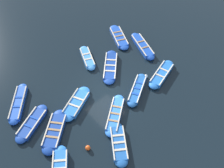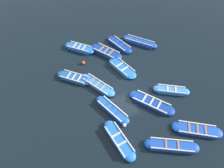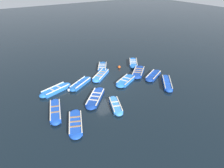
# 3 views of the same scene
# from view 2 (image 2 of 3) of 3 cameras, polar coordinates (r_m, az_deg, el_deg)

# --- Properties ---
(ground_plane) EXTENTS (120.00, 120.00, 0.00)m
(ground_plane) POSITION_cam_2_polar(r_m,az_deg,el_deg) (18.92, 3.21, -1.29)
(ground_plane) COLOR black
(boat_bow_out) EXTENTS (1.86, 3.67, 0.43)m
(boat_bow_out) POSITION_cam_2_polar(r_m,az_deg,el_deg) (16.10, 1.90, -14.42)
(boat_bow_out) COLOR blue
(boat_bow_out) RESTS_ON ground
(boat_stern_in) EXTENTS (3.13, 1.81, 0.40)m
(boat_stern_in) POSITION_cam_2_polar(r_m,az_deg,el_deg) (19.26, 15.20, -1.56)
(boat_stern_in) COLOR #3884E0
(boat_stern_in) RESTS_ON ground
(boat_mid_row) EXTENTS (3.76, 2.30, 0.35)m
(boat_mid_row) POSITION_cam_2_polar(r_m,az_deg,el_deg) (17.68, 21.29, -11.07)
(boat_mid_row) COLOR #1947B7
(boat_mid_row) RESTS_ON ground
(boat_outer_left) EXTENTS (3.09, 3.29, 0.44)m
(boat_outer_left) POSITION_cam_2_polar(r_m,az_deg,el_deg) (21.97, -1.54, 8.38)
(boat_outer_left) COLOR navy
(boat_outer_left) RESTS_ON ground
(boat_near_quay) EXTENTS (3.15, 2.57, 0.45)m
(boat_near_quay) POSITION_cam_2_polar(r_m,az_deg,el_deg) (22.66, -8.51, 9.29)
(boat_near_quay) COLOR blue
(boat_near_quay) RESTS_ON ground
(boat_broadside) EXTENTS (3.46, 3.42, 0.37)m
(boat_broadside) POSITION_cam_2_polar(r_m,az_deg,el_deg) (18.10, 10.26, -4.83)
(boat_broadside) COLOR navy
(boat_broadside) RESTS_ON ground
(boat_outer_right) EXTENTS (3.37, 2.94, 0.42)m
(boat_outer_right) POSITION_cam_2_polar(r_m,az_deg,el_deg) (23.39, 7.24, 10.89)
(boat_outer_right) COLOR #1947B7
(boat_outer_right) RESTS_ON ground
(boat_far_corner) EXTENTS (2.84, 3.37, 0.39)m
(boat_far_corner) POSITION_cam_2_polar(r_m,az_deg,el_deg) (19.01, -3.79, -0.23)
(boat_far_corner) COLOR blue
(boat_far_corner) RESTS_ON ground
(boat_drifting) EXTENTS (2.36, 3.46, 0.40)m
(boat_drifting) POSITION_cam_2_polar(r_m,az_deg,el_deg) (20.40, 2.68, 4.25)
(boat_drifting) COLOR blue
(boat_drifting) RESTS_ON ground
(boat_tucked) EXTENTS (2.28, 3.36, 0.38)m
(boat_tucked) POSITION_cam_2_polar(r_m,az_deg,el_deg) (22.91, 1.95, 10.29)
(boat_tucked) COLOR navy
(boat_tucked) RESTS_ON ground
(boat_alongside) EXTENTS (3.88, 1.99, 0.43)m
(boat_alongside) POSITION_cam_2_polar(r_m,az_deg,el_deg) (16.45, 15.31, -15.29)
(boat_alongside) COLOR #1947B7
(boat_alongside) RESTS_ON ground
(boat_centre) EXTENTS (2.37, 3.35, 0.41)m
(boat_centre) POSITION_cam_2_polar(r_m,az_deg,el_deg) (17.40, 0.08, -6.74)
(boat_centre) COLOR #1E59AD
(boat_centre) RESTS_ON ground
(boat_end_of_row) EXTENTS (3.23, 2.56, 0.39)m
(boat_end_of_row) POSITION_cam_2_polar(r_m,az_deg,el_deg) (19.81, -9.84, 1.61)
(boat_end_of_row) COLOR #1E59AD
(boat_end_of_row) RESTS_ON ground
(buoy_orange_near) EXTENTS (0.30, 0.30, 0.30)m
(buoy_orange_near) POSITION_cam_2_polar(r_m,az_deg,el_deg) (16.73, 3.27, -10.65)
(buoy_orange_near) COLOR silver
(buoy_orange_near) RESTS_ON ground
(buoy_yellow_far) EXTENTS (0.33, 0.33, 0.33)m
(buoy_yellow_far) POSITION_cam_2_polar(r_m,az_deg,el_deg) (21.04, -7.49, 5.53)
(buoy_yellow_far) COLOR #E05119
(buoy_yellow_far) RESTS_ON ground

